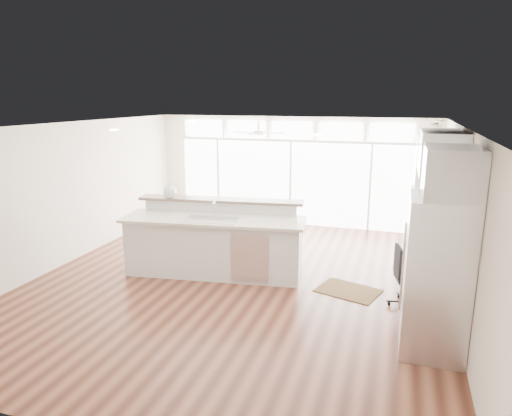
% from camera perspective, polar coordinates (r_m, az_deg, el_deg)
% --- Properties ---
extents(floor, '(7.00, 8.00, 0.02)m').
position_cam_1_polar(floor, '(8.16, -2.25, -9.15)').
color(floor, '#482216').
rests_on(floor, ground).
extents(ceiling, '(7.00, 8.00, 0.02)m').
position_cam_1_polar(ceiling, '(7.54, -2.44, 10.21)').
color(ceiling, white).
rests_on(ceiling, wall_back).
extents(wall_back, '(7.00, 0.04, 2.70)m').
position_cam_1_polar(wall_back, '(11.51, 4.46, 4.61)').
color(wall_back, white).
rests_on(wall_back, floor).
extents(wall_front, '(7.00, 0.04, 2.70)m').
position_cam_1_polar(wall_front, '(4.39, -20.74, -11.51)').
color(wall_front, white).
rests_on(wall_front, floor).
extents(wall_left, '(0.04, 8.00, 2.70)m').
position_cam_1_polar(wall_left, '(9.49, -22.64, 1.66)').
color(wall_left, white).
rests_on(wall_left, floor).
extents(wall_right, '(0.04, 8.00, 2.70)m').
position_cam_1_polar(wall_right, '(7.36, 24.26, -1.76)').
color(wall_right, white).
rests_on(wall_right, floor).
extents(glass_wall, '(5.80, 0.06, 2.08)m').
position_cam_1_polar(glass_wall, '(11.50, 4.37, 3.09)').
color(glass_wall, white).
rests_on(glass_wall, wall_back).
extents(transom_row, '(5.90, 0.06, 0.40)m').
position_cam_1_polar(transom_row, '(11.33, 4.49, 9.72)').
color(transom_row, white).
rests_on(transom_row, wall_back).
extents(desk_window, '(0.04, 0.85, 0.85)m').
position_cam_1_polar(desk_window, '(7.59, 23.87, 0.30)').
color(desk_window, white).
rests_on(desk_window, wall_right).
extents(ceiling_fan, '(1.16, 1.16, 0.32)m').
position_cam_1_polar(ceiling_fan, '(10.36, 0.30, 9.94)').
color(ceiling_fan, silver).
rests_on(ceiling_fan, ceiling).
extents(recessed_lights, '(3.40, 3.00, 0.02)m').
position_cam_1_polar(recessed_lights, '(7.73, -1.92, 10.15)').
color(recessed_lights, white).
rests_on(recessed_lights, ceiling).
extents(oven_cabinet, '(0.64, 1.20, 2.50)m').
position_cam_1_polar(oven_cabinet, '(9.09, 20.95, 0.67)').
color(oven_cabinet, silver).
rests_on(oven_cabinet, floor).
extents(desk_nook, '(0.72, 1.30, 0.76)m').
position_cam_1_polar(desk_nook, '(7.89, 20.65, -7.82)').
color(desk_nook, silver).
rests_on(desk_nook, floor).
extents(upper_cabinets, '(0.64, 1.30, 0.64)m').
position_cam_1_polar(upper_cabinets, '(7.44, 22.24, 6.46)').
color(upper_cabinets, silver).
rests_on(upper_cabinets, wall_right).
extents(refrigerator, '(0.76, 0.90, 2.00)m').
position_cam_1_polar(refrigerator, '(6.14, 21.64, -7.89)').
color(refrigerator, silver).
rests_on(refrigerator, floor).
extents(fridge_cabinet, '(0.64, 0.90, 0.60)m').
position_cam_1_polar(fridge_cabinet, '(5.81, 23.35, 4.11)').
color(fridge_cabinet, silver).
rests_on(fridge_cabinet, wall_right).
extents(framed_photos, '(0.06, 0.22, 0.80)m').
position_cam_1_polar(framed_photos, '(8.23, 23.34, 0.23)').
color(framed_photos, black).
rests_on(framed_photos, wall_right).
extents(kitchen_island, '(3.40, 1.65, 1.30)m').
position_cam_1_polar(kitchen_island, '(8.28, -5.28, -3.99)').
color(kitchen_island, silver).
rests_on(kitchen_island, floor).
extents(rug, '(1.15, 0.97, 0.01)m').
position_cam_1_polar(rug, '(7.90, 11.45, -10.08)').
color(rug, '#372511').
rests_on(rug, floor).
extents(office_chair, '(0.58, 0.55, 0.95)m').
position_cam_1_polar(office_chair, '(7.43, 18.81, -8.21)').
color(office_chair, black).
rests_on(office_chair, floor).
extents(fishbowl, '(0.26, 0.26, 0.25)m').
position_cam_1_polar(fishbowl, '(8.75, -10.72, 2.00)').
color(fishbowl, silver).
rests_on(fishbowl, kitchen_island).
extents(monitor, '(0.13, 0.49, 0.41)m').
position_cam_1_polar(monitor, '(7.70, 20.42, -3.73)').
color(monitor, black).
rests_on(monitor, desk_nook).
extents(keyboard, '(0.13, 0.33, 0.02)m').
position_cam_1_polar(keyboard, '(7.75, 19.05, -5.03)').
color(keyboard, silver).
rests_on(keyboard, desk_nook).
extents(potted_plant, '(0.25, 0.28, 0.21)m').
position_cam_1_polar(potted_plant, '(8.91, 21.69, 9.20)').
color(potted_plant, '#2A5825').
rests_on(potted_plant, oven_cabinet).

